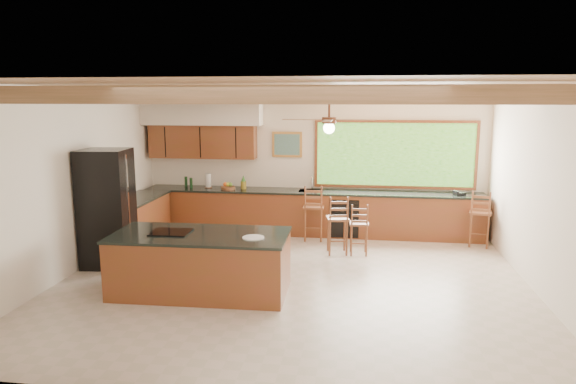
# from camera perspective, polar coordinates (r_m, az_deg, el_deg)

# --- Properties ---
(ground) EXTENTS (7.20, 7.20, 0.00)m
(ground) POSITION_cam_1_polar(r_m,az_deg,el_deg) (8.12, 0.53, -9.94)
(ground) COLOR beige
(ground) RESTS_ON ground
(room_shell) EXTENTS (7.27, 6.54, 3.02)m
(room_shell) POSITION_cam_1_polar(r_m,az_deg,el_deg) (8.30, -0.01, 6.20)
(room_shell) COLOR #F1E3D0
(room_shell) RESTS_ON ground
(counter_run) EXTENTS (7.12, 3.10, 1.23)m
(counter_run) POSITION_cam_1_polar(r_m,az_deg,el_deg) (10.50, -2.10, -2.58)
(counter_run) COLOR brown
(counter_run) RESTS_ON ground
(island) EXTENTS (2.57, 1.25, 0.91)m
(island) POSITION_cam_1_polar(r_m,az_deg,el_deg) (7.68, -9.64, -7.77)
(island) COLOR brown
(island) RESTS_ON ground
(refrigerator) EXTENTS (0.85, 0.83, 1.99)m
(refrigerator) POSITION_cam_1_polar(r_m,az_deg,el_deg) (9.18, -19.47, -1.69)
(refrigerator) COLOR black
(refrigerator) RESTS_ON ground
(bar_stool_a) EXTENTS (0.41, 0.41, 1.13)m
(bar_stool_a) POSITION_cam_1_polar(r_m,az_deg,el_deg) (10.21, 2.85, -1.78)
(bar_stool_a) COLOR brown
(bar_stool_a) RESTS_ON ground
(bar_stool_b) EXTENTS (0.45, 0.45, 1.09)m
(bar_stool_b) POSITION_cam_1_polar(r_m,az_deg,el_deg) (9.35, 5.51, -3.09)
(bar_stool_b) COLOR brown
(bar_stool_b) RESTS_ON ground
(bar_stool_c) EXTENTS (0.36, 0.36, 0.96)m
(bar_stool_c) POSITION_cam_1_polar(r_m,az_deg,el_deg) (9.37, 7.89, -3.62)
(bar_stool_c) COLOR brown
(bar_stool_c) RESTS_ON ground
(bar_stool_d) EXTENTS (0.47, 0.47, 1.10)m
(bar_stool_d) POSITION_cam_1_polar(r_m,az_deg,el_deg) (10.43, 20.65, -2.28)
(bar_stool_d) COLOR brown
(bar_stool_d) RESTS_ON ground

